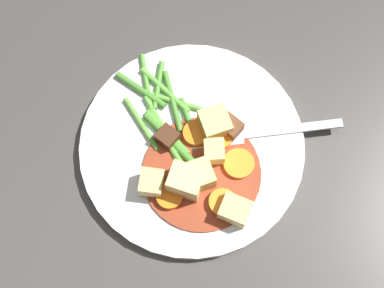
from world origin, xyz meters
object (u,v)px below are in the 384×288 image
carrot_slice_3 (239,164)px  meat_chunk_1 (167,137)px  carrot_slice_4 (196,133)px  carrot_slice_0 (222,203)px  potato_chunk_5 (152,183)px  dinner_plate (192,146)px  fork (261,133)px  carrot_slice_1 (170,196)px  potato_chunk_2 (214,152)px  potato_chunk_4 (200,176)px  meat_chunk_0 (229,127)px  potato_chunk_0 (186,181)px  carrot_slice_2 (220,138)px  potato_chunk_1 (235,210)px  potato_chunk_3 (215,124)px

carrot_slice_3 → meat_chunk_1: size_ratio=1.59×
meat_chunk_1 → carrot_slice_4: bearing=64.1°
carrot_slice_0 → potato_chunk_5: 0.08m
carrot_slice_4 → dinner_plate: bearing=-59.1°
carrot_slice_4 → meat_chunk_1: size_ratio=1.39×
fork → dinner_plate: bearing=-117.2°
carrot_slice_4 → carrot_slice_1: bearing=-58.4°
potato_chunk_2 → carrot_slice_1: bearing=-81.7°
potato_chunk_4 → dinner_plate: bearing=154.3°
meat_chunk_0 → potato_chunk_0: bearing=-73.4°
carrot_slice_2 → potato_chunk_4: potato_chunk_4 is taller
dinner_plate → potato_chunk_1: bearing=-6.6°
carrot_slice_3 → carrot_slice_4: (-0.06, -0.02, 0.00)m
carrot_slice_2 → carrot_slice_3: size_ratio=0.80×
potato_chunk_5 → meat_chunk_0: 0.11m
carrot_slice_2 → meat_chunk_0: bearing=100.9°
meat_chunk_1 → potato_chunk_3: bearing=68.6°
potato_chunk_3 → fork: bearing=46.8°
carrot_slice_1 → potato_chunk_0: (-0.00, 0.02, 0.01)m
fork → potato_chunk_1: bearing=-56.8°
potato_chunk_4 → potato_chunk_0: bearing=-102.2°
dinner_plate → carrot_slice_2: bearing=62.5°
dinner_plate → fork: 0.08m
dinner_plate → carrot_slice_1: size_ratio=8.68×
potato_chunk_4 → fork: 0.09m
carrot_slice_4 → potato_chunk_4: size_ratio=0.95×
dinner_plate → carrot_slice_4: carrot_slice_4 is taller
carrot_slice_1 → fork: carrot_slice_1 is taller
potato_chunk_4 → fork: bearing=91.1°
potato_chunk_2 → potato_chunk_3: potato_chunk_3 is taller
potato_chunk_2 → fork: bearing=79.0°
carrot_slice_3 → potato_chunk_3: potato_chunk_3 is taller
potato_chunk_0 → meat_chunk_1: (-0.05, 0.02, -0.01)m
dinner_plate → carrot_slice_3: (0.05, 0.03, 0.01)m
carrot_slice_3 → fork: bearing=107.7°
potato_chunk_0 → potato_chunk_3: bearing=118.0°
carrot_slice_0 → meat_chunk_1: meat_chunk_1 is taller
carrot_slice_0 → carrot_slice_2: bearing=144.5°
carrot_slice_4 → potato_chunk_0: (0.04, -0.04, 0.01)m
carrot_slice_3 → potato_chunk_5: (-0.04, -0.09, 0.01)m
carrot_slice_1 → potato_chunk_0: bearing=90.1°
carrot_slice_1 → meat_chunk_0: meat_chunk_0 is taller
potato_chunk_5 → meat_chunk_1: size_ratio=1.26×
potato_chunk_5 → potato_chunk_4: bearing=61.2°
carrot_slice_3 → potato_chunk_0: potato_chunk_0 is taller
carrot_slice_0 → potato_chunk_3: bearing=148.1°
carrot_slice_3 → carrot_slice_4: 0.06m
carrot_slice_2 → carrot_slice_4: (-0.02, -0.02, -0.00)m
potato_chunk_0 → potato_chunk_4: bearing=77.8°
dinner_plate → carrot_slice_0: size_ratio=8.62×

